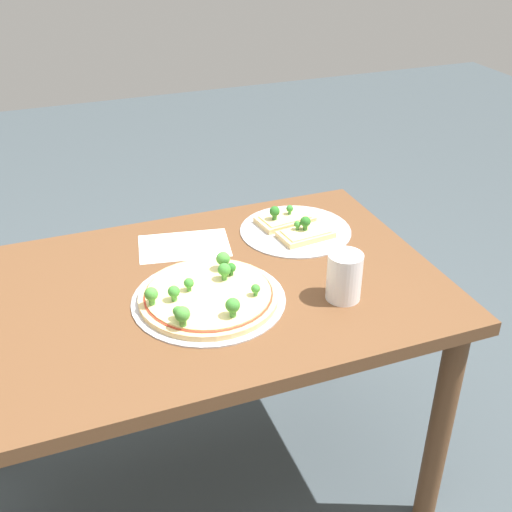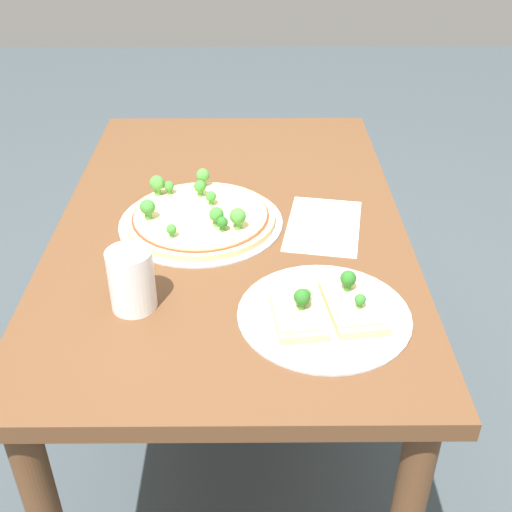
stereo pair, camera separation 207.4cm
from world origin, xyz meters
name	(u,v)px [view 1 (the left image)]	position (x,y,z in m)	size (l,w,h in m)	color
ground_plane	(205,484)	(0.00, 0.00, 0.00)	(8.00, 8.00, 0.00)	#3D474C
dining_table	(195,319)	(0.00, 0.00, 0.61)	(1.23, 0.77, 0.71)	brown
pizza_tray_whole	(208,296)	(-0.02, 0.07, 0.72)	(0.37, 0.37, 0.07)	#B7B7BC
pizza_tray_slice	(294,227)	(-0.35, -0.18, 0.72)	(0.32, 0.32, 0.06)	#B7B7BC
drinking_cup	(344,277)	(-0.32, 0.17, 0.77)	(0.08, 0.08, 0.12)	white
paper_menu	(184,246)	(-0.04, -0.21, 0.71)	(0.24, 0.16, 0.00)	white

